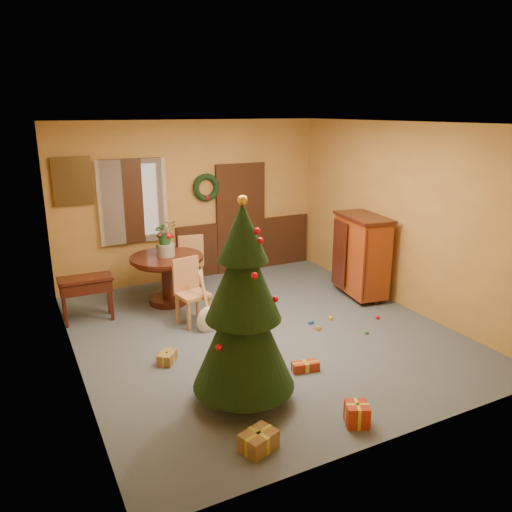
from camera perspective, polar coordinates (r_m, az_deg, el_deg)
room_envelope at (r=9.35m, az=-5.92°, el=4.26°), size 5.50×5.50×5.50m
dining_table at (r=8.21m, az=-10.11°, el=-1.62°), size 1.17×1.17×0.81m
urn at (r=8.11m, az=-10.23°, el=0.68°), size 0.27×0.27×0.20m
centerpiece_plant at (r=8.03m, az=-10.34°, el=2.70°), size 0.35×0.30×0.39m
chair_near at (r=7.44m, az=-7.55°, el=-3.74°), size 0.49×0.49×0.98m
chair_far at (r=8.84m, az=-7.52°, el=-0.38°), size 0.50×0.50×1.00m
guitar at (r=7.14m, az=-5.50°, el=-5.45°), size 0.48×0.61×0.82m
plant_stand at (r=8.47m, az=-10.47°, el=-1.71°), size 0.30×0.30×0.76m
stand_plant at (r=8.33m, az=-10.64°, el=1.45°), size 0.25×0.22×0.39m
christmas_tree at (r=5.20m, az=-1.47°, el=-6.11°), size 1.10×1.10×2.27m
writing_desk at (r=7.84m, az=-18.86°, el=-3.49°), size 0.79×0.41×0.69m
sideboard at (r=8.52m, az=11.97°, el=0.25°), size 0.74×1.17×1.40m
gift_a at (r=4.97m, az=0.30°, el=-20.38°), size 0.39×0.34×0.18m
gift_b at (r=5.37m, az=11.45°, el=-17.29°), size 0.30×0.30×0.23m
gift_c at (r=6.49m, az=-10.14°, el=-11.36°), size 0.30×0.32×0.14m
gift_d at (r=6.25m, az=5.67°, el=-12.45°), size 0.35×0.19×0.12m
toy_a at (r=7.52m, az=6.30°, el=-7.57°), size 0.09×0.07×0.05m
toy_b at (r=7.33m, az=12.54°, el=-8.49°), size 0.06×0.06×0.06m
toy_c at (r=7.70m, az=8.50°, el=-7.07°), size 0.09×0.09×0.05m
toy_d at (r=7.86m, az=13.73°, el=-6.81°), size 0.06×0.06×0.06m
toy_e at (r=7.32m, az=7.12°, el=-8.30°), size 0.09×0.07×0.05m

